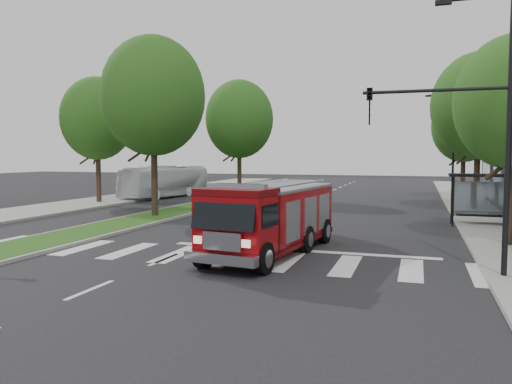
{
  "coord_description": "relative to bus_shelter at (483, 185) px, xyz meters",
  "views": [
    {
      "loc": [
        8.14,
        -18.88,
        3.54
      ],
      "look_at": [
        0.85,
        3.47,
        1.8
      ],
      "focal_mm": 35.0,
      "sensor_mm": 36.0,
      "label": 1
    }
  ],
  "objects": [
    {
      "name": "ground",
      "position": [
        -11.2,
        -8.15,
        -2.04
      ],
      "size": [
        140.0,
        140.0,
        0.0
      ],
      "primitive_type": "plane",
      "color": "black",
      "rests_on": "ground"
    },
    {
      "name": "fire_engine",
      "position": [
        -8.01,
        -10.03,
        -0.76
      ],
      "size": [
        3.25,
        7.94,
        2.68
      ],
      "rotation": [
        0.0,
        0.0,
        -0.13
      ],
      "color": "#560406",
      "rests_on": "ground"
    },
    {
      "name": "tree_right_far",
      "position": [
        0.3,
        15.85,
        3.8
      ],
      "size": [
        5.0,
        5.0,
        8.73
      ],
      "color": "black",
      "rests_on": "ground"
    },
    {
      "name": "sidewalk_right",
      "position": [
        1.3,
        1.85,
        -1.96
      ],
      "size": [
        5.0,
        80.0,
        0.15
      ],
      "primitive_type": "cube",
      "color": "gray",
      "rests_on": "ground"
    },
    {
      "name": "tree_right_mid",
      "position": [
        0.3,
        5.85,
        4.45
      ],
      "size": [
        5.6,
        5.6,
        9.72
      ],
      "color": "black",
      "rests_on": "ground"
    },
    {
      "name": "tree_median_near",
      "position": [
        -17.2,
        -2.15,
        4.77
      ],
      "size": [
        5.8,
        5.8,
        10.16
      ],
      "color": "black",
      "rests_on": "ground"
    },
    {
      "name": "streetlight_right_far",
      "position": [
        -0.85,
        11.85,
        2.44
      ],
      "size": [
        2.11,
        0.2,
        8.0
      ],
      "color": "black",
      "rests_on": "ground"
    },
    {
      "name": "bus_shelter",
      "position": [
        0.0,
        0.0,
        0.0
      ],
      "size": [
        3.2,
        1.6,
        2.61
      ],
      "color": "black",
      "rests_on": "ground"
    },
    {
      "name": "median",
      "position": [
        -17.2,
        9.85,
        -1.96
      ],
      "size": [
        3.0,
        50.0,
        0.15
      ],
      "color": "gray",
      "rests_on": "ground"
    },
    {
      "name": "streetlight_right_near",
      "position": [
        -1.59,
        -11.65,
        2.63
      ],
      "size": [
        4.08,
        0.22,
        8.0
      ],
      "color": "black",
      "rests_on": "ground"
    },
    {
      "name": "city_bus",
      "position": [
        -23.2,
        10.26,
        -0.71
      ],
      "size": [
        3.71,
        9.8,
        2.67
      ],
      "primitive_type": "imported",
      "rotation": [
        0.0,
        0.0,
        -0.16
      ],
      "color": "silver",
      "rests_on": "ground"
    },
    {
      "name": "tree_left_mid",
      "position": [
        -25.2,
        3.85,
        4.12
      ],
      "size": [
        5.2,
        5.2,
        9.16
      ],
      "color": "black",
      "rests_on": "ground"
    },
    {
      "name": "sidewalk_left",
      "position": [
        -25.7,
        1.85,
        -1.96
      ],
      "size": [
        5.0,
        80.0,
        0.15
      ],
      "primitive_type": "cube",
      "color": "gray",
      "rests_on": "ground"
    },
    {
      "name": "tree_median_far",
      "position": [
        -17.2,
        11.85,
        4.45
      ],
      "size": [
        5.6,
        5.6,
        9.72
      ],
      "color": "black",
      "rests_on": "ground"
    }
  ]
}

